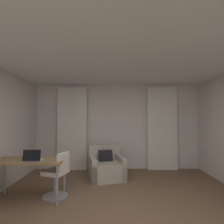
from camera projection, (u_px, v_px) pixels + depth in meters
name	position (u px, v px, depth m)	size (l,w,h in m)	color
wall_window	(117.00, 126.00, 5.59)	(5.12, 0.06, 2.60)	silver
ceiling	(122.00, 44.00, 2.60)	(5.12, 6.12, 0.06)	white
curtain_left_panel	(72.00, 128.00, 5.45)	(0.90, 0.06, 2.50)	silver
curtain_right_panel	(162.00, 128.00, 5.46)	(0.90, 0.06, 2.50)	silver
armchair	(106.00, 167.00, 4.67)	(1.03, 1.02, 0.82)	#B2A899
desk	(29.00, 163.00, 3.47)	(1.34, 0.60, 0.75)	olive
desk_chair	(57.00, 177.00, 3.51)	(0.50, 0.50, 0.88)	gray
laptop	(33.00, 158.00, 3.37)	(0.33, 0.26, 0.22)	#ADADB2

